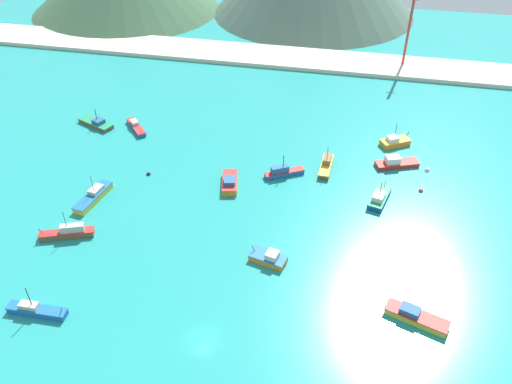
{
  "coord_description": "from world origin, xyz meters",
  "views": [
    {
      "loc": [
        18.39,
        -46.89,
        66.79
      ],
      "look_at": [
        0.62,
        36.77,
        1.53
      ],
      "focal_mm": 36.22,
      "sensor_mm": 36.0,
      "label": 1
    }
  ],
  "objects_px": {
    "fishing_boat_10": "(379,198)",
    "fishing_boat_1": "(416,316)",
    "buoy_2": "(427,170)",
    "fishing_boat_4": "(395,142)",
    "fishing_boat_11": "(283,172)",
    "fishing_boat_15": "(96,123)",
    "fishing_boat_6": "(36,310)",
    "radio_tower": "(409,27)",
    "fishing_boat_9": "(230,182)",
    "fishing_boat_0": "(93,196)",
    "buoy_0": "(149,174)",
    "fishing_boat_5": "(269,258)",
    "fishing_boat_13": "(396,163)",
    "buoy_1": "(421,191)",
    "fishing_boat_8": "(68,232)",
    "fishing_boat_2": "(136,127)",
    "fishing_boat_14": "(326,165)"
  },
  "relations": [
    {
      "from": "fishing_boat_2",
      "to": "fishing_boat_10",
      "type": "height_order",
      "value": "fishing_boat_10"
    },
    {
      "from": "fishing_boat_0",
      "to": "buoy_0",
      "type": "bearing_deg",
      "value": 54.34
    },
    {
      "from": "fishing_boat_4",
      "to": "fishing_boat_13",
      "type": "bearing_deg",
      "value": -88.4
    },
    {
      "from": "fishing_boat_2",
      "to": "fishing_boat_1",
      "type": "bearing_deg",
      "value": -35.1
    },
    {
      "from": "fishing_boat_5",
      "to": "buoy_1",
      "type": "height_order",
      "value": "fishing_boat_5"
    },
    {
      "from": "fishing_boat_4",
      "to": "fishing_boat_11",
      "type": "xyz_separation_m",
      "value": [
        -24.24,
        -18.21,
        0.02
      ]
    },
    {
      "from": "fishing_boat_11",
      "to": "fishing_boat_15",
      "type": "xyz_separation_m",
      "value": [
        -50.58,
        11.97,
        -0.25
      ]
    },
    {
      "from": "fishing_boat_6",
      "to": "buoy_0",
      "type": "bearing_deg",
      "value": 85.28
    },
    {
      "from": "fishing_boat_9",
      "to": "fishing_boat_14",
      "type": "bearing_deg",
      "value": 28.95
    },
    {
      "from": "fishing_boat_10",
      "to": "fishing_boat_14",
      "type": "bearing_deg",
      "value": 140.97
    },
    {
      "from": "fishing_boat_15",
      "to": "buoy_1",
      "type": "bearing_deg",
      "value": -8.19
    },
    {
      "from": "fishing_boat_10",
      "to": "fishing_boat_1",
      "type": "bearing_deg",
      "value": -78.05
    },
    {
      "from": "fishing_boat_14",
      "to": "radio_tower",
      "type": "relative_size",
      "value": 0.37
    },
    {
      "from": "fishing_boat_11",
      "to": "buoy_2",
      "type": "xyz_separation_m",
      "value": [
        31.55,
        8.64,
        -0.76
      ]
    },
    {
      "from": "fishing_boat_8",
      "to": "fishing_boat_15",
      "type": "bearing_deg",
      "value": 108.91
    },
    {
      "from": "fishing_boat_6",
      "to": "fishing_boat_11",
      "type": "relative_size",
      "value": 1.16
    },
    {
      "from": "fishing_boat_9",
      "to": "buoy_2",
      "type": "distance_m",
      "value": 44.72
    },
    {
      "from": "fishing_boat_6",
      "to": "radio_tower",
      "type": "distance_m",
      "value": 126.81
    },
    {
      "from": "fishing_boat_13",
      "to": "buoy_2",
      "type": "relative_size",
      "value": 9.49
    },
    {
      "from": "fishing_boat_10",
      "to": "fishing_boat_11",
      "type": "distance_m",
      "value": 21.64
    },
    {
      "from": "fishing_boat_5",
      "to": "buoy_2",
      "type": "height_order",
      "value": "fishing_boat_5"
    },
    {
      "from": "fishing_boat_6",
      "to": "buoy_0",
      "type": "distance_m",
      "value": 40.74
    },
    {
      "from": "fishing_boat_4",
      "to": "fishing_boat_10",
      "type": "height_order",
      "value": "fishing_boat_4"
    },
    {
      "from": "fishing_boat_1",
      "to": "fishing_boat_9",
      "type": "bearing_deg",
      "value": 142.83
    },
    {
      "from": "fishing_boat_0",
      "to": "fishing_boat_4",
      "type": "bearing_deg",
      "value": 29.64
    },
    {
      "from": "buoy_2",
      "to": "buoy_1",
      "type": "bearing_deg",
      "value": -101.79
    },
    {
      "from": "fishing_boat_10",
      "to": "fishing_boat_8",
      "type": "bearing_deg",
      "value": -157.88
    },
    {
      "from": "fishing_boat_10",
      "to": "radio_tower",
      "type": "xyz_separation_m",
      "value": [
        5.54,
        69.72,
        12.09
      ]
    },
    {
      "from": "fishing_boat_14",
      "to": "radio_tower",
      "type": "bearing_deg",
      "value": 73.72
    },
    {
      "from": "fishing_boat_1",
      "to": "fishing_boat_4",
      "type": "xyz_separation_m",
      "value": [
        -3.23,
        53.2,
        0.16
      ]
    },
    {
      "from": "fishing_boat_11",
      "to": "fishing_boat_9",
      "type": "bearing_deg",
      "value": -150.34
    },
    {
      "from": "buoy_0",
      "to": "fishing_boat_5",
      "type": "bearing_deg",
      "value": -33.86
    },
    {
      "from": "fishing_boat_6",
      "to": "fishing_boat_9",
      "type": "bearing_deg",
      "value": 61.29
    },
    {
      "from": "fishing_boat_6",
      "to": "fishing_boat_13",
      "type": "height_order",
      "value": "fishing_boat_6"
    },
    {
      "from": "buoy_2",
      "to": "fishing_boat_4",
      "type": "bearing_deg",
      "value": 127.4
    },
    {
      "from": "fishing_boat_4",
      "to": "fishing_boat_6",
      "type": "bearing_deg",
      "value": -131.4
    },
    {
      "from": "fishing_boat_0",
      "to": "fishing_boat_11",
      "type": "distance_m",
      "value": 40.87
    },
    {
      "from": "fishing_boat_9",
      "to": "fishing_boat_10",
      "type": "relative_size",
      "value": 0.98
    },
    {
      "from": "fishing_boat_0",
      "to": "buoy_0",
      "type": "height_order",
      "value": "fishing_boat_0"
    },
    {
      "from": "fishing_boat_8",
      "to": "buoy_1",
      "type": "bearing_deg",
      "value": 23.36
    },
    {
      "from": "fishing_boat_1",
      "to": "buoy_0",
      "type": "distance_m",
      "value": 63.93
    },
    {
      "from": "radio_tower",
      "to": "fishing_boat_15",
      "type": "bearing_deg",
      "value": -145.59
    },
    {
      "from": "fishing_boat_1",
      "to": "radio_tower",
      "type": "relative_size",
      "value": 0.42
    },
    {
      "from": "fishing_boat_4",
      "to": "fishing_boat_15",
      "type": "relative_size",
      "value": 0.73
    },
    {
      "from": "fishing_boat_4",
      "to": "buoy_2",
      "type": "bearing_deg",
      "value": -52.6
    },
    {
      "from": "fishing_boat_2",
      "to": "radio_tower",
      "type": "distance_m",
      "value": 85.65
    },
    {
      "from": "fishing_boat_13",
      "to": "fishing_boat_14",
      "type": "distance_m",
      "value": 15.97
    },
    {
      "from": "fishing_boat_0",
      "to": "radio_tower",
      "type": "distance_m",
      "value": 104.38
    },
    {
      "from": "fishing_boat_9",
      "to": "fishing_boat_13",
      "type": "bearing_deg",
      "value": 23.37
    },
    {
      "from": "fishing_boat_4",
      "to": "fishing_boat_2",
      "type": "bearing_deg",
      "value": -174.81
    }
  ]
}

